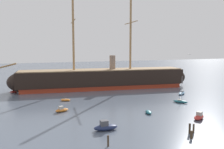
# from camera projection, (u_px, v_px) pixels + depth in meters

# --- Properties ---
(ground_plane) EXTENTS (400.00, 400.00, 0.00)m
(ground_plane) POSITION_uv_depth(u_px,v_px,m) (196.00, 148.00, 36.91)
(ground_plane) COLOR slate
(tall_ship) EXTENTS (69.70, 15.98, 33.54)m
(tall_ship) POSITION_uv_depth(u_px,v_px,m) (103.00, 79.00, 87.23)
(tall_ship) COLOR maroon
(tall_ship) RESTS_ON ground
(motorboat_foreground_left) EXTENTS (4.43, 1.91, 1.85)m
(motorboat_foreground_left) POSITION_uv_depth(u_px,v_px,m) (105.00, 127.00, 44.43)
(motorboat_foreground_left) COLOR #1E284C
(motorboat_foreground_left) RESTS_ON ground
(motorboat_foreground_right) EXTENTS (3.98, 3.30, 1.57)m
(motorboat_foreground_right) POSITION_uv_depth(u_px,v_px,m) (199.00, 117.00, 51.06)
(motorboat_foreground_right) COLOR #B22D28
(motorboat_foreground_right) RESTS_ON ground
(dinghy_near_centre) EXTENTS (1.85, 3.04, 0.67)m
(dinghy_near_centre) POSITION_uv_depth(u_px,v_px,m) (148.00, 112.00, 55.42)
(dinghy_near_centre) COLOR #236670
(dinghy_near_centre) RESTS_ON ground
(motorboat_mid_left) EXTENTS (3.47, 2.24, 1.35)m
(motorboat_mid_left) POSITION_uv_depth(u_px,v_px,m) (62.00, 110.00, 56.85)
(motorboat_mid_left) COLOR orange
(motorboat_mid_left) RESTS_ON ground
(sailboat_mid_right) EXTENTS (3.33, 3.75, 5.05)m
(sailboat_mid_right) POSITION_uv_depth(u_px,v_px,m) (180.00, 101.00, 65.67)
(sailboat_mid_right) COLOR #236670
(sailboat_mid_right) RESTS_ON ground
(dinghy_alongside_bow) EXTENTS (2.99, 2.26, 0.65)m
(dinghy_alongside_bow) POSITION_uv_depth(u_px,v_px,m) (65.00, 100.00, 67.84)
(dinghy_alongside_bow) COLOR orange
(dinghy_alongside_bow) RESTS_ON ground
(sailboat_alongside_stern) EXTENTS (4.39, 3.88, 5.90)m
(sailboat_alongside_stern) POSITION_uv_depth(u_px,v_px,m) (182.00, 93.00, 76.96)
(sailboat_alongside_stern) COLOR #7FB2D6
(sailboat_alongside_stern) RESTS_ON ground
(motorboat_far_left) EXTENTS (3.16, 2.31, 1.23)m
(motorboat_far_left) POSITION_uv_depth(u_px,v_px,m) (14.00, 91.00, 80.12)
(motorboat_far_left) COLOR #B22D28
(motorboat_far_left) RESTS_ON ground
(motorboat_far_right) EXTENTS (3.20, 5.08, 1.98)m
(motorboat_far_right) POSITION_uv_depth(u_px,v_px,m) (171.00, 82.00, 97.99)
(motorboat_far_right) COLOR #1E284C
(motorboat_far_right) RESTS_ON ground
(dinghy_distant_centre) EXTENTS (1.76, 2.07, 0.46)m
(dinghy_distant_centre) POSITION_uv_depth(u_px,v_px,m) (92.00, 84.00, 96.72)
(dinghy_distant_centre) COLOR #1E284C
(dinghy_distant_centre) RESTS_ON ground
(mooring_piling_nearest) EXTENTS (0.34, 0.34, 1.61)m
(mooring_piling_nearest) POSITION_uv_depth(u_px,v_px,m) (194.00, 129.00, 42.98)
(mooring_piling_nearest) COLOR #4C3D2D
(mooring_piling_nearest) RESTS_ON ground
(mooring_piling_left_pair) EXTENTS (0.29, 0.29, 1.70)m
(mooring_piling_left_pair) POSITION_uv_depth(u_px,v_px,m) (108.00, 141.00, 37.28)
(mooring_piling_left_pair) COLOR #423323
(mooring_piling_left_pair) RESTS_ON ground
(mooring_piling_right_pair) EXTENTS (0.37, 0.37, 1.81)m
(mooring_piling_right_pair) POSITION_uv_depth(u_px,v_px,m) (190.00, 129.00, 42.64)
(mooring_piling_right_pair) COLOR #382B1E
(mooring_piling_right_pair) RESTS_ON ground
(mooring_piling_midwater) EXTENTS (0.44, 0.44, 1.29)m
(mooring_piling_midwater) POSITION_uv_depth(u_px,v_px,m) (191.00, 135.00, 40.43)
(mooring_piling_midwater) COLOR #423323
(mooring_piling_midwater) RESTS_ON ground
(seagull_in_flight) EXTENTS (0.41, 1.10, 0.13)m
(seagull_in_flight) POSITION_uv_depth(u_px,v_px,m) (189.00, 54.00, 54.56)
(seagull_in_flight) COLOR silver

